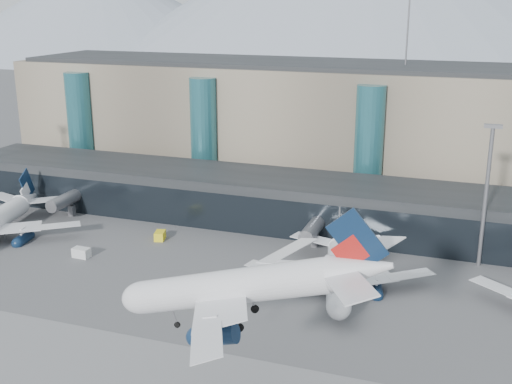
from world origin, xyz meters
The scene contains 11 objects.
ground centered at (0.00, 0.00, 0.00)m, with size 900.00×900.00×0.00m, color #515154.
concourse centered at (-0.02, 57.73, 4.97)m, with size 170.00×27.00×10.00m.
terminal_main centered at (-25.00, 90.00, 15.44)m, with size 130.00×30.00×31.00m.
teal_towers centered at (-14.99, 74.01, 14.01)m, with size 116.40×19.40×46.00m.
lightmast_mid centered at (30.00, 48.00, 14.42)m, with size 3.00×1.20×25.60m.
hero_jet centered at (7.33, -7.57, 17.86)m, with size 32.00×33.04×10.64m.
jet_parked_mid centered at (7.85, 32.31, 4.04)m, with size 32.42×33.24×10.69m.
veh_a centered at (-39.30, 27.42, 0.90)m, with size 3.18×1.79×1.79m, color silver.
veh_b centered at (-29.86, 40.36, 0.85)m, with size 2.95×1.81×1.70m, color yellow.
veh_c centered at (9.10, 28.62, 0.88)m, with size 3.16×1.67×1.75m, color #515156.
veh_h centered at (-11.82, 20.80, 1.01)m, with size 3.64×1.92×2.01m, color yellow.
Camera 1 is at (27.85, -65.51, 45.79)m, focal length 45.00 mm.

